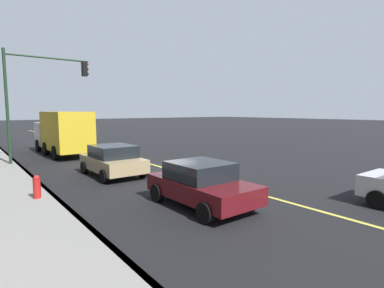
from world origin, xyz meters
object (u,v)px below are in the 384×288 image
Objects in this scene: car_tan at (113,160)px; truck_yellow at (63,132)px; car_maroon at (201,183)px; fire_hydrant at (37,189)px; traffic_light_mast at (39,88)px.

truck_yellow is (8.66, -0.04, 0.84)m from car_tan.
car_maroon is (-6.11, -0.44, -0.03)m from car_tan.
car_tan is 4.50m from fire_hydrant.
car_tan is at bearing -161.94° from traffic_light_mast.
car_tan reaches higher than car_maroon.
car_maroon is at bearing -178.46° from truck_yellow.
truck_yellow is (14.77, 0.40, 0.87)m from car_maroon.
car_tan is at bearing 4.09° from car_maroon.
car_maroon is 4.10× the size of fire_hydrant.
car_tan is 0.52× the size of truck_yellow.
car_tan is 7.08m from traffic_light_mast.
truck_yellow is 7.92× the size of fire_hydrant.
traffic_light_mast is (5.77, 1.88, 3.65)m from car_tan.
traffic_light_mast is (11.87, 2.32, 3.68)m from car_maroon.
truck_yellow reaches higher than fire_hydrant.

